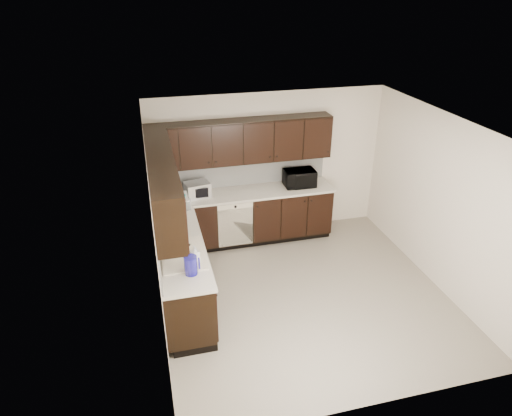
{
  "coord_description": "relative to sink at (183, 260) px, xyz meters",
  "views": [
    {
      "loc": [
        -1.99,
        -5.0,
        4.11
      ],
      "look_at": [
        -0.56,
        0.6,
        1.18
      ],
      "focal_mm": 32.0,
      "sensor_mm": 36.0,
      "label": 1
    }
  ],
  "objects": [
    {
      "name": "floor",
      "position": [
        1.68,
        0.01,
        -0.88
      ],
      "size": [
        4.0,
        4.0,
        0.0
      ],
      "primitive_type": "plane",
      "color": "gray",
      "rests_on": "ground"
    },
    {
      "name": "ceiling",
      "position": [
        1.68,
        0.01,
        1.62
      ],
      "size": [
        4.0,
        4.0,
        0.0
      ],
      "primitive_type": "plane",
      "rotation": [
        3.14,
        0.0,
        0.0
      ],
      "color": "white",
      "rests_on": "wall_back"
    },
    {
      "name": "wall_back",
      "position": [
        1.68,
        2.01,
        0.37
      ],
      "size": [
        4.0,
        0.02,
        2.5
      ],
      "primitive_type": "cube",
      "color": "beige",
      "rests_on": "floor"
    },
    {
      "name": "wall_left",
      "position": [
        -0.32,
        0.01,
        0.37
      ],
      "size": [
        0.02,
        4.0,
        2.5
      ],
      "primitive_type": "cube",
      "color": "beige",
      "rests_on": "floor"
    },
    {
      "name": "wall_right",
      "position": [
        3.68,
        0.01,
        0.37
      ],
      "size": [
        0.02,
        4.0,
        2.5
      ],
      "primitive_type": "cube",
      "color": "beige",
      "rests_on": "floor"
    },
    {
      "name": "wall_front",
      "position": [
        1.68,
        -1.99,
        0.37
      ],
      "size": [
        4.0,
        0.02,
        2.5
      ],
      "primitive_type": "cube",
      "color": "beige",
      "rests_on": "floor"
    },
    {
      "name": "lower_cabinets",
      "position": [
        0.67,
        1.12,
        -0.47
      ],
      "size": [
        3.0,
        2.8,
        0.9
      ],
      "color": "black",
      "rests_on": "floor"
    },
    {
      "name": "countertop",
      "position": [
        0.67,
        1.12,
        0.04
      ],
      "size": [
        3.03,
        2.83,
        0.04
      ],
      "color": "beige",
      "rests_on": "lower_cabinets"
    },
    {
      "name": "backsplash",
      "position": [
        0.46,
        1.33,
        0.3
      ],
      "size": [
        3.0,
        2.8,
        0.48
      ],
      "color": "silver",
      "rests_on": "countertop"
    },
    {
      "name": "upper_cabinets",
      "position": [
        0.58,
        1.22,
        0.89
      ],
      "size": [
        3.0,
        2.8,
        0.7
      ],
      "color": "black",
      "rests_on": "wall_back"
    },
    {
      "name": "dishwasher",
      "position": [
        0.98,
        1.42,
        -0.33
      ],
      "size": [
        0.58,
        0.04,
        0.78
      ],
      "color": "beige",
      "rests_on": "lower_cabinets"
    },
    {
      "name": "sink",
      "position": [
        0.0,
        0.0,
        0.0
      ],
      "size": [
        0.54,
        0.82,
        0.42
      ],
      "color": "beige",
      "rests_on": "countertop"
    },
    {
      "name": "microwave",
      "position": [
        2.16,
        1.71,
        0.2
      ],
      "size": [
        0.52,
        0.35,
        0.29
      ],
      "primitive_type": "imported",
      "rotation": [
        0.0,
        0.0,
        -0.01
      ],
      "color": "black",
      "rests_on": "countertop"
    },
    {
      "name": "soap_bottle_a",
      "position": [
        0.14,
        -0.16,
        0.17
      ],
      "size": [
        0.13,
        0.13,
        0.22
      ],
      "primitive_type": "imported",
      "rotation": [
        0.0,
        0.0,
        0.34
      ],
      "color": "gray",
      "rests_on": "countertop"
    },
    {
      "name": "soap_bottle_b",
      "position": [
        -0.16,
        1.02,
        0.18
      ],
      "size": [
        0.1,
        0.1,
        0.25
      ],
      "primitive_type": "imported",
      "rotation": [
        0.0,
        0.0,
        0.08
      ],
      "color": "gray",
      "rests_on": "countertop"
    },
    {
      "name": "toaster_oven",
      "position": [
        0.43,
        1.72,
        0.18
      ],
      "size": [
        0.43,
        0.35,
        0.24
      ],
      "primitive_type": "cube",
      "rotation": [
        0.0,
        0.0,
        0.18
      ],
      "color": "silver",
      "rests_on": "countertop"
    },
    {
      "name": "storage_bin",
      "position": [
        -0.02,
        1.36,
        0.16
      ],
      "size": [
        0.57,
        0.48,
        0.19
      ],
      "primitive_type": "cube",
      "rotation": [
        0.0,
        0.0,
        0.26
      ],
      "color": "white",
      "rests_on": "countertop"
    },
    {
      "name": "blue_pitcher",
      "position": [
        0.06,
        -0.42,
        0.18
      ],
      "size": [
        0.21,
        0.21,
        0.24
      ],
      "primitive_type": "cylinder",
      "rotation": [
        0.0,
        0.0,
        0.39
      ],
      "color": "#151098",
      "rests_on": "countertop"
    },
    {
      "name": "teal_tumbler",
      "position": [
        0.15,
        1.36,
        0.17
      ],
      "size": [
        0.1,
        0.1,
        0.22
      ],
      "primitive_type": "cylinder",
      "rotation": [
        0.0,
        0.0,
        0.03
      ],
      "color": "#0C847F",
      "rests_on": "countertop"
    },
    {
      "name": "paper_towel_roll",
      "position": [
        0.07,
        1.16,
        0.21
      ],
      "size": [
        0.17,
        0.17,
        0.29
      ],
      "primitive_type": "cylinder",
      "rotation": [
        0.0,
        0.0,
        0.4
      ],
      "color": "silver",
      "rests_on": "countertop"
    }
  ]
}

